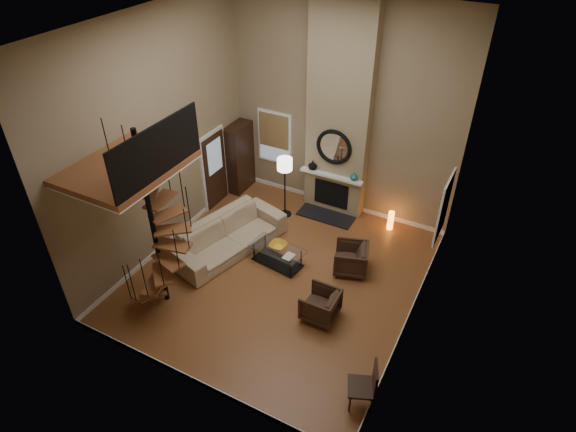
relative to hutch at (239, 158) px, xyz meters
The scene contains 33 objects.
ground 4.04m from the hutch, 44.78° to the right, with size 6.00×6.50×0.01m, color #9C6032.
back_wall 3.35m from the hutch, ahead, with size 6.00×0.02×5.50m, color #8F7B5C.
front_wall 6.87m from the hutch, 65.15° to the right, with size 6.00×0.02×5.50m, color #8F7B5C.
left_wall 3.31m from the hutch, 94.44° to the right, with size 0.02×6.50×5.50m, color #8F7B5C.
right_wall 6.66m from the hutch, 25.54° to the right, with size 0.02×6.50×5.50m, color #8F7B5C.
ceiling 6.00m from the hutch, 44.78° to the right, with size 6.00×6.50×0.01m, color silver.
baseboard_back 2.96m from the hutch, ahead, with size 6.00×0.02×0.12m, color white.
baseboard_front 6.68m from the hutch, 65.11° to the right, with size 6.00×0.02×0.12m, color white.
baseboard_left 2.91m from the hutch, 94.24° to the right, with size 0.02×6.50×0.12m, color white.
baseboard_right 6.46m from the hutch, 25.58° to the right, with size 0.02×6.50×0.12m, color white.
chimney_breast 3.33m from the hutch, ahead, with size 1.60×0.38×5.50m, color #91815E.
hearth 2.94m from the hutch, ahead, with size 1.50×0.60×0.04m, color black.
firebox 2.82m from the hutch, ahead, with size 0.95×0.02×0.72m, color black.
mantel 2.79m from the hutch, ahead, with size 1.70×0.18×0.06m, color white.
mirror_frame 2.96m from the hutch, ahead, with size 0.94×0.94×0.10m, color black.
mirror_disc 2.96m from the hutch, ahead, with size 0.80×0.80×0.01m, color white.
vase_left 2.26m from the hutch, ahead, with size 0.24×0.24×0.25m, color black.
vase_right 3.40m from the hutch, ahead, with size 0.20×0.20×0.21m, color #1B5E5F.
window_back 1.20m from the hutch, 27.34° to the left, with size 1.02×0.06×1.52m.
window_right 5.85m from the hutch, ahead, with size 0.06×1.02×1.52m.
entry_door 0.98m from the hutch, 99.96° to the right, with size 0.10×1.05×2.16m.
loft 5.16m from the hutch, 80.78° to the right, with size 1.70×2.20×1.09m.
spiral_stair 4.74m from the hutch, 77.58° to the right, with size 1.47×1.47×4.06m.
hutch is the anchor object (origin of this frame).
sofa 2.84m from the hutch, 63.61° to the right, with size 2.91×1.14×0.85m, color tan.
armchair_near 4.65m from the hutch, 23.82° to the right, with size 0.74×0.76×0.69m, color #3F291D.
armchair_far 5.50m from the hutch, 39.91° to the right, with size 0.69×0.71×0.65m, color #3F291D.
coffee_table 3.59m from the hutch, 43.80° to the right, with size 1.34×0.79×0.47m.
bowl 3.52m from the hutch, 43.21° to the right, with size 0.39×0.39×0.10m, color yellow.
book 3.91m from the hutch, 41.83° to the right, with size 0.21×0.28×0.03m, color gray.
floor_lamp 1.94m from the hutch, 19.22° to the right, with size 0.39×0.39×1.70m.
accent_lamp 4.52m from the hutch, ahead, with size 0.15×0.15×0.54m, color orange.
side_chair 7.54m from the hutch, 41.26° to the right, with size 0.60×0.60×0.98m.
Camera 1 is at (4.01, -7.22, 7.61)m, focal length 30.33 mm.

